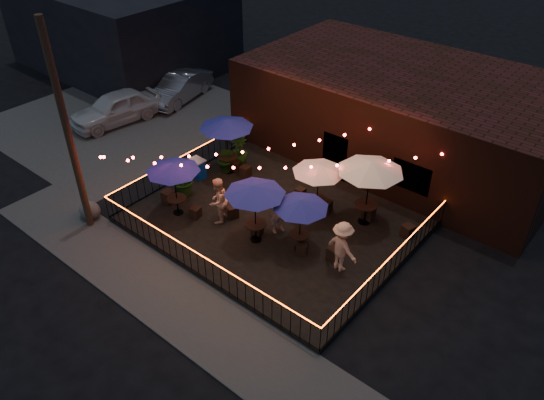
{
  "coord_description": "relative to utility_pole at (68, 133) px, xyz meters",
  "views": [
    {
      "loc": [
        10.31,
        -10.54,
        12.62
      ],
      "look_at": [
        -0.15,
        2.05,
        1.03
      ],
      "focal_mm": 35.0,
      "sensor_mm": 36.0,
      "label": 1
    }
  ],
  "objects": [
    {
      "name": "patio",
      "position": [
        5.4,
        4.6,
        -3.92
      ],
      "size": [
        10.0,
        8.0,
        0.15
      ],
      "primitive_type": "cube",
      "color": "black",
      "rests_on": "ground"
    },
    {
      "name": "bistro_chair_10",
      "position": [
        8.12,
        7.02,
        -3.59
      ],
      "size": [
        0.44,
        0.44,
        0.51
      ],
      "primitive_type": "cube",
      "rotation": [
        0.0,
        0.0,
        0.03
      ],
      "color": "black",
      "rests_on": "patio"
    },
    {
      "name": "bistro_chair_5",
      "position": [
        5.41,
        3.59,
        -3.63
      ],
      "size": [
        0.45,
        0.45,
        0.45
      ],
      "primitive_type": "cube",
      "rotation": [
        0.0,
        0.0,
        3.36
      ],
      "color": "black",
      "rests_on": "patio"
    },
    {
      "name": "festoon_lights",
      "position": [
        4.39,
        4.3,
        -1.48
      ],
      "size": [
        10.02,
        8.72,
        1.32
      ],
      "color": "red",
      "rests_on": "ground"
    },
    {
      "name": "bistro_chair_6",
      "position": [
        5.22,
        6.5,
        -3.64
      ],
      "size": [
        0.36,
        0.36,
        0.42
      ],
      "primitive_type": "cube",
      "rotation": [
        0.0,
        0.0,
        -0.02
      ],
      "color": "black",
      "rests_on": "patio"
    },
    {
      "name": "car_white",
      "position": [
        -6.35,
        6.05,
        -3.2
      ],
      "size": [
        2.55,
        4.94,
        1.61
      ],
      "primitive_type": "imported",
      "rotation": [
        0.0,
        0.0,
        -0.14
      ],
      "color": "silver",
      "rests_on": "ground"
    },
    {
      "name": "cafe_table_1",
      "position": [
        1.6,
        6.06,
        -1.53
      ],
      "size": [
        2.6,
        2.6,
        2.54
      ],
      "rotation": [
        0.0,
        0.0,
        0.14
      ],
      "color": "black",
      "rests_on": "patio"
    },
    {
      "name": "fence_front",
      "position": [
        5.4,
        0.6,
        -3.34
      ],
      "size": [
        10.0,
        0.04,
        1.04
      ],
      "color": "black",
      "rests_on": "patio"
    },
    {
      "name": "bistro_chair_0",
      "position": [
        1.33,
        2.82,
        -3.6
      ],
      "size": [
        0.44,
        0.44,
        0.51
      ],
      "primitive_type": "cube",
      "rotation": [
        0.0,
        0.0,
        0.04
      ],
      "color": "black",
      "rests_on": "patio"
    },
    {
      "name": "fence_left",
      "position": [
        0.4,
        4.6,
        -3.34
      ],
      "size": [
        0.04,
        8.0,
        1.04
      ],
      "rotation": [
        0.0,
        0.0,
        1.57
      ],
      "color": "black",
      "rests_on": "patio"
    },
    {
      "name": "patron_c",
      "position": [
        8.86,
        3.97,
        -2.89
      ],
      "size": [
        1.36,
        0.94,
        1.92
      ],
      "primitive_type": "imported",
      "rotation": [
        0.0,
        0.0,
        2.95
      ],
      "color": "tan",
      "rests_on": "patio"
    },
    {
      "name": "car_silver",
      "position": [
        -5.87,
        10.01,
        -3.26
      ],
      "size": [
        2.49,
        4.72,
        1.48
      ],
      "primitive_type": "imported",
      "rotation": [
        0.0,
        0.0,
        0.21
      ],
      "color": "#94959C",
      "rests_on": "ground"
    },
    {
      "name": "cafe_table_0",
      "position": [
        2.18,
        2.57,
        -1.77
      ],
      "size": [
        2.2,
        2.2,
        2.28
      ],
      "rotation": [
        0.0,
        0.0,
        -0.07
      ],
      "color": "black",
      "rests_on": "patio"
    },
    {
      "name": "fence_right",
      "position": [
        10.4,
        4.6,
        -3.34
      ],
      "size": [
        0.04,
        8.0,
        1.04
      ],
      "rotation": [
        0.0,
        0.0,
        1.57
      ],
      "color": "black",
      "rests_on": "patio"
    },
    {
      "name": "bistro_chair_2",
      "position": [
        1.73,
        6.36,
        -3.64
      ],
      "size": [
        0.46,
        0.46,
        0.42
      ],
      "primitive_type": "cube",
      "rotation": [
        0.0,
        0.0,
        0.42
      ],
      "color": "black",
      "rests_on": "patio"
    },
    {
      "name": "cooler",
      "position": [
        0.9,
        4.89,
        -3.4
      ],
      "size": [
        0.69,
        0.51,
        0.89
      ],
      "rotation": [
        0.0,
        0.0,
        -0.05
      ],
      "color": "#0632A2",
      "rests_on": "patio"
    },
    {
      "name": "cafe_table_3",
      "position": [
        6.37,
        6.04,
        -1.81
      ],
      "size": [
        2.62,
        2.62,
        2.24
      ],
      "rotation": [
        0.0,
        0.0,
        -0.37
      ],
      "color": "black",
      "rests_on": "patio"
    },
    {
      "name": "bistro_chair_9",
      "position": [
        8.41,
        4.24,
        -3.61
      ],
      "size": [
        0.43,
        0.43,
        0.47
      ],
      "primitive_type": "cube",
      "rotation": [
        0.0,
        0.0,
        3.07
      ],
      "color": "black",
      "rests_on": "patio"
    },
    {
      "name": "cafe_table_4",
      "position": [
        7.15,
        3.89,
        -1.89
      ],
      "size": [
        2.14,
        2.14,
        2.15
      ],
      "rotation": [
        0.0,
        0.0,
        0.1
      ],
      "color": "black",
      "rests_on": "patio"
    },
    {
      "name": "boulder",
      "position": [
        -0.39,
        0.3,
        -3.65
      ],
      "size": [
        0.93,
        0.8,
        0.7
      ],
      "primitive_type": "ellipsoid",
      "rotation": [
        0.0,
        0.0,
        0.05
      ],
      "color": "#464541",
      "rests_on": "ground"
    },
    {
      "name": "cafe_table_5",
      "position": [
        8.11,
        6.75,
        -1.39
      ],
      "size": [
        2.89,
        2.89,
        2.69
      ],
      "rotation": [
        0.0,
        0.0,
        0.2
      ],
      "color": "black",
      "rests_on": "patio"
    },
    {
      "name": "potted_shrub_b",
      "position": [
        1.57,
        5.97,
        -3.2
      ],
      "size": [
        0.82,
        0.72,
        1.3
      ],
      "primitive_type": "imported",
      "rotation": [
        0.0,
        0.0,
        0.21
      ],
      "color": "#0D370E",
      "rests_on": "patio"
    },
    {
      "name": "bistro_chair_1",
      "position": [
        2.9,
        2.84,
        -3.63
      ],
      "size": [
        0.43,
        0.43,
        0.43
      ],
      "primitive_type": "cube",
      "rotation": [
        0.0,
        0.0,
        3.34
      ],
      "color": "black",
      "rests_on": "patio"
    },
    {
      "name": "bistro_chair_3",
      "position": [
        2.41,
        6.27,
        -3.61
      ],
      "size": [
        0.44,
        0.44,
        0.48
      ],
      "primitive_type": "cube",
      "rotation": [
        0.0,
        0.0,
        3.23
      ],
      "color": "black",
      "rests_on": "patio"
    },
    {
      "name": "bistro_chair_8",
      "position": [
        7.38,
        3.76,
        -3.63
      ],
      "size": [
        0.48,
        0.48,
        0.44
      ],
      "primitive_type": "cube",
      "rotation": [
        0.0,
        0.0,
        0.38
      ],
      "color": "black",
      "rests_on": "patio"
    },
    {
      "name": "background_building",
      "position": [
        -12.6,
        11.6,
        -1.5
      ],
      "size": [
        12.0,
        9.0,
        5.0
      ],
      "primitive_type": "cube",
      "color": "black",
      "rests_on": "ground"
    },
    {
      "name": "utility_pole",
      "position": [
        0.0,
        0.0,
        0.0
      ],
      "size": [
        0.26,
        0.26,
        8.0
      ],
      "primitive_type": "cylinder",
      "color": "#362216",
      "rests_on": "ground"
    },
    {
      "name": "bistro_chair_4",
      "position": [
        3.99,
        3.74,
        -3.6
      ],
      "size": [
        0.55,
        0.55,
        0.5
      ],
      "primitive_type": "cube",
      "rotation": [
        0.0,
        0.0,
        -0.38
      ],
      "color": "black",
      "rests_on": "patio"
    },
    {
      "name": "patron_b",
      "position": [
        3.78,
        3.24,
        -2.91
      ],
      "size": [
        0.86,
        1.02,
        1.89
      ],
      "primitive_type": "imported",
      "rotation": [
        0.0,
        0.0,
        -1.4
      ],
      "color": "tan",
      "rests_on": "patio"
    },
    {
      "name": "bistro_chair_11",
      "position": [
        9.79,
        7.05,
        -3.62
      ],
      "size": [
        0.48,
        0.48,
        0.47
      ],
      "primitive_type": "cube",
      "rotation": [
        0.0,
        0.0,
        2.88
      ],
      "color": "black",
      "rests_on": "patio"
    },
    {
      "name": "potted_shrub_c",
      "position": [
        1.5,
        6.86,
        -3.17
      ],
      "size": [
        0.81,
        0.81,
        1.36
      ],
      "primitive_type": "imported",
      "rotation": [
        0.0,
        0.0,
        0.07
      ],
      "color": "#19350F",
      "rests_on": "patio"
    },
    {
      "name": "bistro_chair_7",
      "position": [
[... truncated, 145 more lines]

